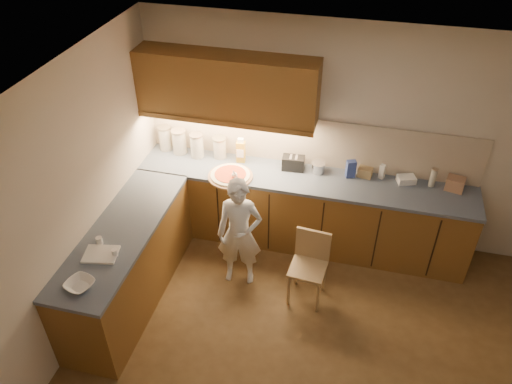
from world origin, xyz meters
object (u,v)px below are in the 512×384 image
child (240,233)px  toaster (293,163)px  pizza_on_board (230,176)px  wooden_chair (310,261)px  oil_jug (241,151)px

child → toaster: bearing=58.6°
pizza_on_board → toaster: size_ratio=1.94×
toaster → pizza_on_board: bearing=-156.7°
pizza_on_board → toaster: (0.64, 0.33, 0.06)m
pizza_on_board → toaster: pizza_on_board is taller
child → toaster: 1.05m
toaster → wooden_chair: bearing=-72.5°
oil_jug → child: bearing=-75.9°
oil_jug → pizza_on_board: bearing=-94.8°
oil_jug → toaster: bearing=-0.9°
pizza_on_board → wooden_chair: pizza_on_board is taller
pizza_on_board → toaster: bearing=27.1°
child → wooden_chair: (0.76, -0.05, -0.18)m
wooden_chair → child: bearing=-178.6°
wooden_chair → oil_jug: bearing=140.4°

